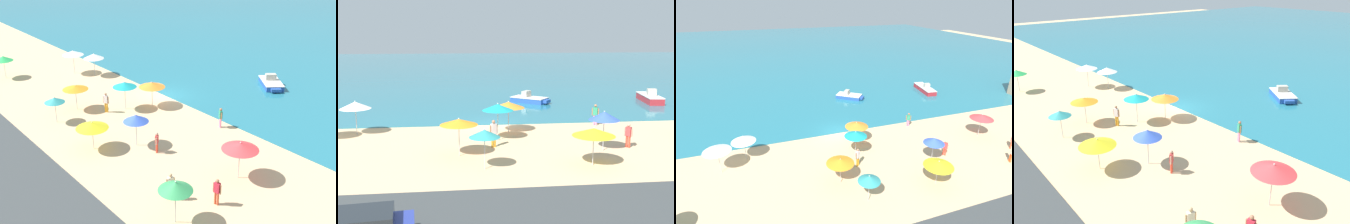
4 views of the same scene
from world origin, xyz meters
The scene contains 17 objects.
ground_plane centered at (0.00, 0.00, 0.00)m, with size 160.00×160.00×0.00m, color #D3AF82.
sea centered at (0.00, 55.00, 0.03)m, with size 150.00×110.00×0.05m, color #247082.
beach_umbrella_0 centered at (14.35, -5.61, 2.34)m, with size 2.42×2.42×2.64m.
beach_umbrella_2 centered at (-1.23, -10.90, 2.01)m, with size 1.71×1.71×2.29m.
beach_umbrella_3 centered at (-9.94, -2.06, 2.18)m, with size 2.22×2.22×2.51m.
beach_umbrella_4 centered at (1.10, -2.51, 2.07)m, with size 2.40×2.40×2.36m.
beach_umbrella_5 centered at (0.09, -4.79, 2.32)m, with size 2.16×2.16×2.61m.
beach_umbrella_6 centered at (-2.58, -8.25, 2.10)m, with size 2.28×2.28×2.35m.
beach_umbrella_8 centered at (4.85, -10.89, 1.92)m, with size 2.41×2.41×2.20m.
beach_umbrella_9 centered at (6.43, -8.10, 2.23)m, with size 1.91×1.91×2.56m.
beach_umbrella_10 centered at (-12.04, -3.46, 2.36)m, with size 2.35×2.35×2.66m.
bather_0 centered at (8.28, -1.01, 0.96)m, with size 0.51×0.37×1.71m.
bather_1 centered at (8.27, -7.61, 0.90)m, with size 0.41×0.45×1.60m.
bather_2 centered at (-0.36, -6.53, 1.01)m, with size 0.51×0.36×1.80m.
bather_3 centered at (13.34, -10.56, 1.00)m, with size 0.33×0.54×1.78m.
skiff_nearshore centered at (17.63, 9.12, 0.47)m, with size 2.31×5.66×1.46m.
skiff_offshore centered at (4.87, 10.05, 0.40)m, with size 4.07×3.71×1.20m.
Camera 3 is at (-8.01, -24.95, 14.13)m, focal length 28.00 mm.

